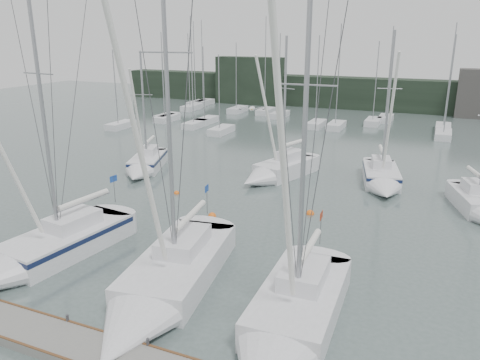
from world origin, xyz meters
name	(u,v)px	position (x,y,z in m)	size (l,w,h in m)	color
ground	(162,292)	(0.00, 0.00, 0.00)	(160.00, 160.00, 0.00)	#4D5D5A
dock	(91,351)	(0.00, -5.00, 0.20)	(24.00, 2.00, 0.40)	slate
far_treeline	(369,94)	(0.00, 62.00, 2.50)	(90.00, 4.00, 5.00)	black
far_building_left	(250,81)	(-20.00, 60.00, 4.00)	(12.00, 3.00, 8.00)	black
mast_forest	(291,120)	(-7.58, 44.70, 0.48)	(53.50, 27.63, 14.36)	silver
sailboat_near_left	(37,254)	(-7.59, -0.30, 0.66)	(4.47, 11.10, 16.88)	silver
sailboat_near_center	(159,292)	(0.43, -0.87, 0.63)	(5.31, 12.57, 18.95)	silver
sailboat_near_right	(287,329)	(6.69, -1.24, 0.63)	(3.65, 10.65, 17.10)	silver
sailboat_mid_a	(144,166)	(-12.55, 16.85, 0.59)	(5.05, 8.35, 11.28)	silver
sailboat_mid_c	(275,172)	(-1.11, 19.46, 0.64)	(5.25, 8.91, 12.57)	silver
sailboat_mid_d	(382,180)	(7.60, 20.78, 0.62)	(4.35, 8.43, 13.04)	silver
buoy_a	(212,216)	(-2.17, 9.72, 0.00)	(0.56, 0.56, 0.56)	orange
buoy_b	(310,214)	(3.83, 12.84, 0.00)	(0.58, 0.58, 0.58)	orange
buoy_c	(177,193)	(-6.86, 12.88, 0.00)	(0.45, 0.45, 0.45)	orange
seagull	(252,109)	(3.44, 2.93, 8.66)	(1.05, 0.53, 0.21)	silver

